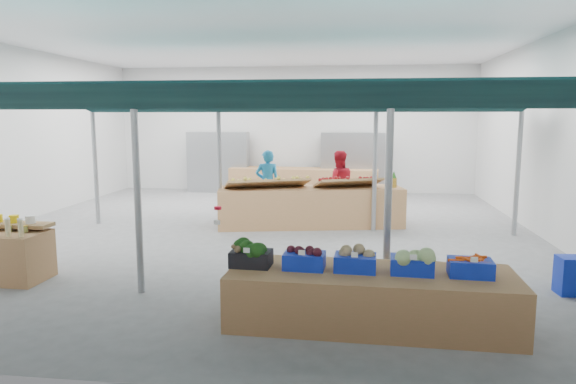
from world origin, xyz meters
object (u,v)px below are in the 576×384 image
fruit_counter (311,207)px  vendor_right (338,184)px  veg_counter (370,298)px  vendor_left (268,183)px  crate_stack (574,276)px

fruit_counter → vendor_right: vendor_right is taller
veg_counter → vendor_left: bearing=111.2°
fruit_counter → crate_stack: (4.13, -4.14, -0.18)m
fruit_counter → vendor_right: bearing=50.2°
veg_counter → fruit_counter: 5.74m
fruit_counter → crate_stack: size_ratio=7.70×
fruit_counter → crate_stack: fruit_counter is taller
fruit_counter → vendor_left: vendor_left is taller
vendor_right → crate_stack: bearing=112.8°
crate_stack → vendor_right: size_ratio=0.32×
fruit_counter → vendor_left: bearing=126.3°
fruit_counter → crate_stack: bearing=-56.2°
fruit_counter → vendor_left: size_ratio=2.50×
vendor_left → vendor_right: bearing=168.8°
crate_stack → vendor_right: vendor_right is taller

